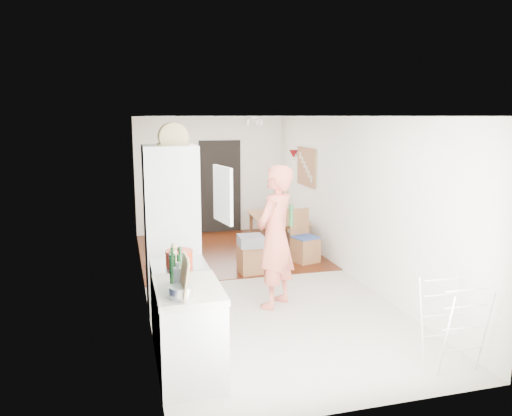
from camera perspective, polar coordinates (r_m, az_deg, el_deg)
name	(u,v)px	position (r m, az deg, el deg)	size (l,w,h in m)	color
room_shell	(252,202)	(7.40, -0.44, 0.70)	(3.20, 7.00, 2.50)	white
floor	(252,282)	(7.71, -0.42, -8.50)	(3.20, 7.00, 0.01)	#BFB4A6
wood_floor_overlay	(227,251)	(9.43, -3.30, -4.93)	(3.20, 3.30, 0.01)	#542412
sage_wall_panel	(149,182)	(5.10, -12.08, 2.89)	(0.02, 3.00, 1.30)	slate
tile_splashback	(156,265)	(4.71, -11.31, -6.43)	(0.02, 1.90, 0.50)	black
doorway_recess	(220,187)	(10.83, -4.11, 2.44)	(0.90, 0.04, 2.00)	black
base_cabinet	(189,335)	(4.98, -7.63, -14.19)	(0.60, 0.90, 0.86)	silver
worktop	(188,289)	(4.81, -7.77, -9.20)	(0.62, 0.92, 0.06)	beige
range_cooker	(180,306)	(5.67, -8.67, -11.00)	(0.60, 0.60, 0.88)	silver
cooker_top	(179,266)	(5.52, -8.80, -6.54)	(0.60, 0.60, 0.04)	silver
fridge_housing	(172,230)	(6.46, -9.61, -2.46)	(0.66, 0.66, 2.15)	silver
fridge_door	(223,195)	(6.16, -3.81, 1.55)	(0.56, 0.04, 0.70)	silver
fridge_interior	(195,192)	(6.41, -6.98, 1.83)	(0.02, 0.52, 0.66)	white
pinboard	(307,167)	(9.64, 5.80, 4.71)	(0.03, 0.90, 0.70)	tan
pinboard_frame	(306,167)	(9.63, 5.71, 4.71)	(0.01, 0.94, 0.74)	#A36E3E
wall_sconce	(293,154)	(10.21, 4.30, 6.18)	(0.18, 0.18, 0.16)	maroon
person	(275,224)	(6.51, 2.23, -1.86)	(0.81, 0.53, 2.23)	#E26853
dining_table	(279,233)	(9.77, 2.65, -2.92)	(1.40, 0.78, 0.49)	#A36E3E
dining_chair	(305,236)	(8.66, 5.67, -3.25)	(0.39, 0.39, 0.92)	#A36E3E
stool	(250,260)	(8.05, -0.68, -5.95)	(0.35, 0.35, 0.46)	#A36E3E
grey_drape	(251,241)	(7.96, -0.59, -3.78)	(0.39, 0.39, 0.18)	gray
drying_rack	(453,326)	(5.46, 21.56, -12.39)	(0.46, 0.42, 0.90)	silver
bread_bin	(173,137)	(6.34, -9.50, 8.02)	(0.37, 0.35, 0.20)	tan
red_casserole	(179,258)	(5.41, -8.78, -5.70)	(0.30, 0.30, 0.17)	red
steel_pan	(181,292)	(4.50, -8.56, -9.48)	(0.21, 0.21, 0.11)	silver
held_bottle	(291,216)	(6.35, 4.04, -0.86)	(0.06, 0.06, 0.28)	#173C19
bottle_a	(181,269)	(4.83, -8.61, -6.92)	(0.07, 0.07, 0.30)	#173C19
bottle_b	(173,269)	(4.87, -9.50, -6.87)	(0.06, 0.06, 0.28)	#173C19
bottle_c	(178,279)	(4.70, -8.87, -7.99)	(0.09, 0.09, 0.21)	beige
pepper_mill_front	(172,264)	(5.18, -9.59, -6.33)	(0.05, 0.05, 0.19)	tan
pepper_mill_back	(174,260)	(5.26, -9.32, -5.87)	(0.06, 0.06, 0.23)	tan
chopping_boards	(184,277)	(4.48, -8.19, -7.76)	(0.04, 0.28, 0.37)	tan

